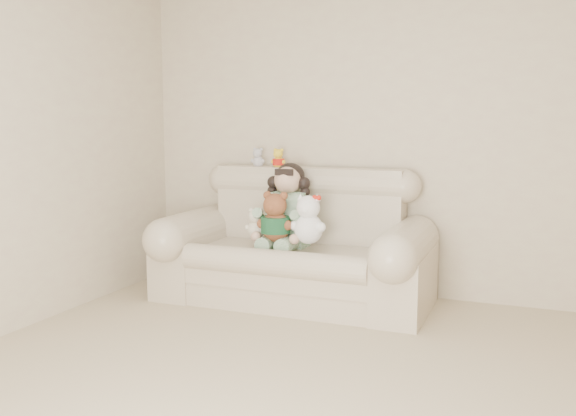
% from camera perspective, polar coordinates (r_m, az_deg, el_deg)
% --- Properties ---
extents(wall_back, '(4.50, 0.00, 4.50)m').
position_cam_1_polar(wall_back, '(5.06, 10.87, 6.60)').
color(wall_back, beige).
rests_on(wall_back, ground).
extents(sofa, '(2.10, 0.95, 1.03)m').
position_cam_1_polar(sofa, '(4.87, 0.44, -2.59)').
color(sofa, beige).
rests_on(sofa, floor).
extents(seated_child, '(0.43, 0.51, 0.67)m').
position_cam_1_polar(seated_child, '(4.94, 0.00, 0.36)').
color(seated_child, '#2C7238').
rests_on(seated_child, sofa).
extents(brown_teddy, '(0.30, 0.24, 0.44)m').
position_cam_1_polar(brown_teddy, '(4.73, -1.14, -0.37)').
color(brown_teddy, brown).
rests_on(brown_teddy, sofa).
extents(white_cat, '(0.33, 0.28, 0.44)m').
position_cam_1_polar(white_cat, '(4.65, 1.88, -0.56)').
color(white_cat, white).
rests_on(white_cat, sofa).
extents(cream_teddy, '(0.18, 0.14, 0.28)m').
position_cam_1_polar(cream_teddy, '(4.86, -2.91, -1.13)').
color(cream_teddy, white).
rests_on(cream_teddy, sofa).
extents(yellow_mini_bear, '(0.15, 0.14, 0.20)m').
position_cam_1_polar(yellow_mini_bear, '(5.21, -0.86, 4.66)').
color(yellow_mini_bear, yellow).
rests_on(yellow_mini_bear, sofa).
extents(grey_mini_plush, '(0.15, 0.13, 0.20)m').
position_cam_1_polar(grey_mini_plush, '(5.31, -2.72, 4.73)').
color(grey_mini_plush, '#BBBAC2').
rests_on(grey_mini_plush, sofa).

